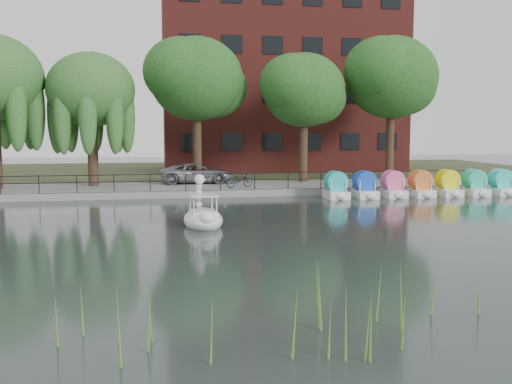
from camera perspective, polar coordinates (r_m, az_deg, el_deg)
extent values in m
plane|color=#36443F|center=(20.07, 0.51, -4.99)|extent=(120.00, 120.00, 0.00)
cube|color=gray|center=(35.73, -4.03, 0.36)|extent=(40.00, 6.00, 0.40)
cube|color=gray|center=(32.81, -3.52, -0.18)|extent=(40.00, 0.25, 0.40)
cube|color=#47512D|center=(49.63, -5.63, 2.03)|extent=(60.00, 22.00, 0.36)
cylinder|color=black|center=(32.90, -3.57, 1.85)|extent=(32.00, 0.04, 0.04)
cylinder|color=black|center=(32.93, -3.57, 1.16)|extent=(32.00, 0.04, 0.04)
cylinder|color=black|center=(32.94, -3.57, 1.07)|extent=(0.05, 0.05, 1.00)
cube|color=#4C1E16|center=(50.75, 2.36, 12.53)|extent=(20.00, 10.00, 18.00)
cylinder|color=#473323|center=(36.62, -16.00, 3.57)|extent=(0.60, 0.60, 3.80)
ellipsoid|color=#46833C|center=(36.65, -16.19, 9.81)|extent=(5.32, 5.32, 4.52)
cylinder|color=#473323|center=(37.46, -5.89, 4.38)|extent=(0.60, 0.60, 4.50)
ellipsoid|color=#36742C|center=(37.57, -5.97, 11.18)|extent=(6.00, 6.00, 5.10)
cylinder|color=#473323|center=(38.09, 4.76, 4.09)|extent=(0.60, 0.60, 4.05)
ellipsoid|color=#36742C|center=(38.14, 4.82, 10.11)|extent=(5.40, 5.40, 4.59)
cylinder|color=#473323|center=(41.11, 13.25, 4.58)|extent=(0.60, 0.60, 4.72)
ellipsoid|color=#36742C|center=(41.24, 13.42, 11.08)|extent=(6.30, 6.30, 5.36)
imported|color=gray|center=(37.08, -5.97, 2.03)|extent=(2.60, 5.43, 1.49)
imported|color=gray|center=(34.21, -1.69, 1.28)|extent=(1.13, 1.82, 1.00)
ellipsoid|color=white|center=(23.10, -5.31, -2.81)|extent=(1.75, 2.57, 0.54)
cube|color=white|center=(22.97, -5.27, -2.18)|extent=(1.09, 1.17, 0.27)
cube|color=white|center=(22.92, -5.31, -0.31)|extent=(1.24, 1.32, 0.05)
ellipsoid|color=white|center=(22.06, -4.86, -2.65)|extent=(0.61, 0.49, 0.51)
sphere|color=white|center=(23.70, -5.67, 1.28)|extent=(0.43, 0.43, 0.43)
cone|color=black|center=(23.99, -5.78, 1.27)|extent=(0.20, 0.25, 0.18)
cylinder|color=yellow|center=(23.86, -5.74, 1.27)|extent=(0.24, 0.11, 0.24)
cube|color=white|center=(32.51, 8.03, -0.25)|extent=(1.15, 1.70, 0.44)
cylinder|color=#28B8C2|center=(32.53, 7.99, 1.04)|extent=(0.90, 1.20, 0.90)
cube|color=white|center=(33.07, 10.83, -0.19)|extent=(1.15, 1.70, 0.44)
cylinder|color=blue|center=(33.08, 10.80, 1.08)|extent=(0.90, 1.20, 0.90)
cube|color=white|center=(33.70, 13.54, -0.13)|extent=(1.15, 1.70, 0.44)
cylinder|color=#F85B98|center=(33.72, 13.51, 1.12)|extent=(0.90, 1.20, 0.90)
cube|color=white|center=(34.40, 16.15, -0.08)|extent=(1.15, 1.70, 0.44)
cylinder|color=orange|center=(34.42, 16.11, 1.15)|extent=(0.90, 1.20, 0.90)
cube|color=white|center=(35.17, 18.64, -0.02)|extent=(1.15, 1.70, 0.44)
cylinder|color=#F3F212|center=(35.19, 18.61, 1.17)|extent=(0.90, 1.20, 0.90)
cube|color=white|center=(36.01, 21.02, 0.03)|extent=(1.15, 1.70, 0.44)
cylinder|color=#22C69C|center=(36.03, 20.99, 1.20)|extent=(0.90, 1.20, 0.90)
cube|color=white|center=(36.90, 23.29, 0.08)|extent=(1.15, 1.70, 0.44)
cylinder|color=#30CED3|center=(36.92, 23.26, 1.22)|extent=(0.90, 1.20, 0.90)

